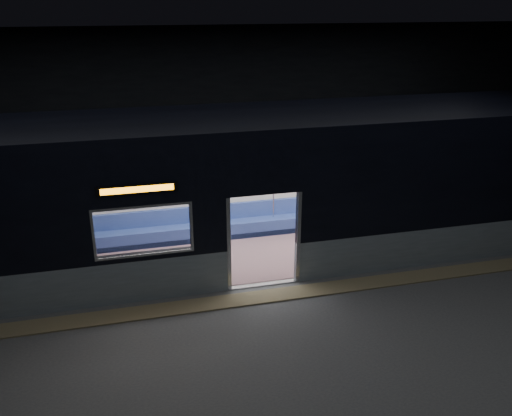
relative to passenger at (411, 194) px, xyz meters
name	(u,v)px	position (x,y,z in m)	size (l,w,h in m)	color
station_floor	(277,311)	(-4.80, -3.55, -0.77)	(24.00, 14.00, 0.01)	#47494C
station_envelope	(281,125)	(-4.80, -3.55, 2.90)	(24.00, 14.00, 5.00)	black
tactile_strip	(270,296)	(-4.80, -3.00, -0.75)	(22.80, 0.50, 0.03)	#8C7F59
metro_car	(247,181)	(-4.80, -1.00, 1.08)	(18.00, 3.04, 3.35)	#8D9AA8
passenger	(411,194)	(0.00, 0.00, 0.00)	(0.40, 0.66, 1.30)	black
handbag	(414,200)	(-0.02, -0.21, -0.11)	(0.24, 0.21, 0.12)	black
transit_map	(406,165)	(-0.08, 0.31, 0.73)	(1.08, 0.03, 0.70)	white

